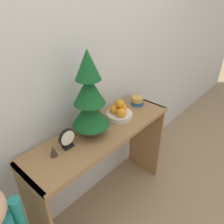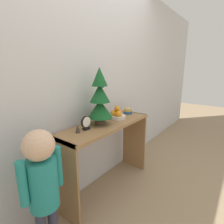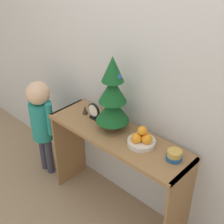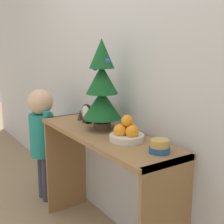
{
  "view_description": "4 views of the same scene",
  "coord_description": "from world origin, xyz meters",
  "px_view_note": "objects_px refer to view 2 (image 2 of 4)",
  "views": [
    {
      "loc": [
        -0.91,
        -0.72,
        1.73
      ],
      "look_at": [
        0.08,
        0.16,
        0.94
      ],
      "focal_mm": 35.0,
      "sensor_mm": 36.0,
      "label": 1
    },
    {
      "loc": [
        -1.41,
        -0.96,
        1.39
      ],
      "look_at": [
        0.04,
        0.15,
        0.93
      ],
      "focal_mm": 28.0,
      "sensor_mm": 36.0,
      "label": 2
    },
    {
      "loc": [
        1.3,
        -1.25,
        2.18
      ],
      "look_at": [
        -0.04,
        0.18,
        0.99
      ],
      "focal_mm": 50.0,
      "sensor_mm": 36.0,
      "label": 3
    },
    {
      "loc": [
        1.65,
        -0.83,
        1.37
      ],
      "look_at": [
        0.05,
        0.22,
        0.95
      ],
      "focal_mm": 50.0,
      "sensor_mm": 36.0,
      "label": 4
    }
  ],
  "objects_px": {
    "fruit_bowl": "(117,114)",
    "child_figure": "(42,178)",
    "singing_bowl": "(128,111)",
    "figurine": "(78,129)",
    "desk_clock": "(86,123)",
    "mini_tree": "(100,98)"
  },
  "relations": [
    {
      "from": "singing_bowl",
      "to": "desk_clock",
      "type": "relative_size",
      "value": 0.8
    },
    {
      "from": "fruit_bowl",
      "to": "singing_bowl",
      "type": "distance_m",
      "value": 0.27
    },
    {
      "from": "fruit_bowl",
      "to": "child_figure",
      "type": "height_order",
      "value": "child_figure"
    },
    {
      "from": "mini_tree",
      "to": "singing_bowl",
      "type": "xyz_separation_m",
      "value": [
        0.56,
        0.01,
        -0.25
      ]
    },
    {
      "from": "singing_bowl",
      "to": "figurine",
      "type": "xyz_separation_m",
      "value": [
        -0.88,
        -0.01,
        0.0
      ]
    },
    {
      "from": "fruit_bowl",
      "to": "singing_bowl",
      "type": "xyz_separation_m",
      "value": [
        0.26,
        0.02,
        -0.01
      ]
    },
    {
      "from": "singing_bowl",
      "to": "child_figure",
      "type": "distance_m",
      "value": 1.36
    },
    {
      "from": "mini_tree",
      "to": "child_figure",
      "type": "relative_size",
      "value": 0.6
    },
    {
      "from": "desk_clock",
      "to": "singing_bowl",
      "type": "bearing_deg",
      "value": 0.78
    },
    {
      "from": "fruit_bowl",
      "to": "mini_tree",
      "type": "bearing_deg",
      "value": 178.35
    },
    {
      "from": "mini_tree",
      "to": "figurine",
      "type": "height_order",
      "value": "mini_tree"
    },
    {
      "from": "singing_bowl",
      "to": "fruit_bowl",
      "type": "bearing_deg",
      "value": -176.14
    },
    {
      "from": "singing_bowl",
      "to": "child_figure",
      "type": "relative_size",
      "value": 0.11
    },
    {
      "from": "fruit_bowl",
      "to": "child_figure",
      "type": "xyz_separation_m",
      "value": [
        -1.07,
        -0.13,
        -0.22
      ]
    },
    {
      "from": "desk_clock",
      "to": "figurine",
      "type": "relative_size",
      "value": 1.82
    },
    {
      "from": "singing_bowl",
      "to": "figurine",
      "type": "relative_size",
      "value": 1.46
    },
    {
      "from": "desk_clock",
      "to": "mini_tree",
      "type": "bearing_deg",
      "value": 0.3
    },
    {
      "from": "fruit_bowl",
      "to": "singing_bowl",
      "type": "height_order",
      "value": "fruit_bowl"
    },
    {
      "from": "fruit_bowl",
      "to": "desk_clock",
      "type": "relative_size",
      "value": 1.48
    },
    {
      "from": "singing_bowl",
      "to": "child_figure",
      "type": "bearing_deg",
      "value": -173.84
    },
    {
      "from": "fruit_bowl",
      "to": "figurine",
      "type": "distance_m",
      "value": 0.61
    },
    {
      "from": "desk_clock",
      "to": "figurine",
      "type": "bearing_deg",
      "value": 178.85
    }
  ]
}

